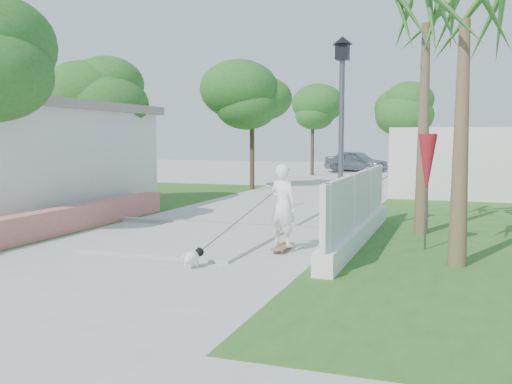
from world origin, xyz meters
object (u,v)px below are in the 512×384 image
at_px(bollard, 283,190).
at_px(skateboarder, 247,217).
at_px(street_lamp, 341,129).
at_px(dog, 193,257).
at_px(parked_car, 356,161).
at_px(patio_umbrella, 427,165).

bearing_deg(bollard, skateboarder, -78.49).
distance_m(street_lamp, dog, 4.85).
xyz_separation_m(skateboarder, parked_car, (-2.54, 27.37, -0.03)).
bearing_deg(parked_car, patio_umbrella, -149.51).
distance_m(street_lamp, skateboarder, 3.40).
height_order(street_lamp, skateboarder, street_lamp).
relative_size(patio_umbrella, dog, 4.81).
bearing_deg(street_lamp, parked_car, 98.71).
xyz_separation_m(patio_umbrella, dog, (-3.67, -2.92, -1.50)).
distance_m(bollard, dog, 8.48).
relative_size(bollard, skateboarder, 0.50).
height_order(skateboarder, dog, skateboarder).
relative_size(street_lamp, parked_car, 1.07).
bearing_deg(skateboarder, street_lamp, -95.23).
distance_m(bollard, patio_umbrella, 7.25).
distance_m(dog, parked_car, 28.69).
height_order(patio_umbrella, parked_car, patio_umbrella).
height_order(patio_umbrella, dog, patio_umbrella).
relative_size(dog, parked_car, 0.11).
bearing_deg(parked_car, skateboarder, -156.67).
distance_m(patio_umbrella, skateboarder, 3.68).
bearing_deg(street_lamp, patio_umbrella, -27.76).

